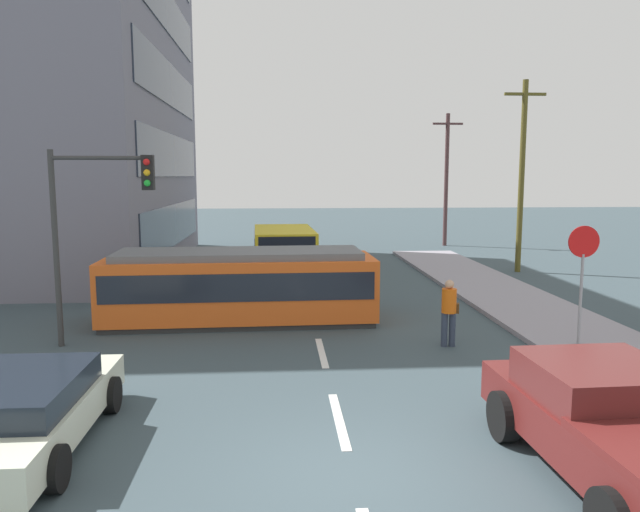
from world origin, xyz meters
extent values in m
plane|color=#38484E|center=(0.00, 10.00, 0.00)|extent=(120.00, 120.00, 0.00)
cube|color=gray|center=(6.80, 6.00, 0.07)|extent=(3.20, 36.00, 0.14)
cube|color=silver|center=(0.00, 2.00, 0.01)|extent=(0.16, 2.40, 0.01)
cube|color=silver|center=(0.00, 6.00, 0.01)|extent=(0.16, 2.40, 0.01)
cube|color=silver|center=(0.00, 15.27, 0.01)|extent=(0.16, 2.40, 0.01)
cube|color=silver|center=(0.00, 21.27, 0.01)|extent=(0.16, 2.40, 0.01)
cube|color=#2D3847|center=(-5.84, 20.64, 1.92)|extent=(0.06, 14.33, 1.92)
cube|color=#2D3847|center=(-5.84, 20.64, 5.12)|extent=(0.06, 14.33, 1.92)
cube|color=#2D3847|center=(-5.84, 20.64, 8.32)|extent=(0.06, 14.33, 1.92)
cube|color=#2D3847|center=(-5.84, 20.64, 11.52)|extent=(0.06, 14.33, 1.92)
cube|color=orange|center=(-2.11, 9.27, 1.01)|extent=(7.74, 2.69, 1.73)
cube|color=#2D2D2D|center=(-2.11, 9.27, 0.07)|extent=(7.58, 2.56, 0.15)
cube|color=slate|center=(-2.11, 9.27, 1.98)|extent=(6.96, 2.30, 0.20)
cube|color=#1E232D|center=(-2.11, 9.27, 1.22)|extent=(7.43, 2.72, 0.76)
cube|color=yellow|center=(-0.75, 18.11, 1.10)|extent=(2.69, 5.26, 1.61)
cube|color=black|center=(-0.65, 15.58, 1.35)|extent=(2.25, 0.20, 0.97)
cube|color=black|center=(-0.75, 18.11, 1.39)|extent=(2.70, 4.49, 0.64)
cylinder|color=black|center=(-0.68, 16.46, 0.45)|extent=(2.58, 0.99, 0.90)
cylinder|color=black|center=(-0.81, 19.77, 0.45)|extent=(2.58, 0.99, 0.90)
cylinder|color=#2F384B|center=(3.06, 6.32, 0.42)|extent=(0.16, 0.16, 0.85)
cylinder|color=#2F384B|center=(3.26, 6.32, 0.42)|extent=(0.16, 0.16, 0.85)
cylinder|color=#E25E11|center=(3.16, 6.32, 1.15)|extent=(0.36, 0.36, 0.60)
sphere|color=tan|center=(3.16, 6.32, 1.56)|extent=(0.22, 0.22, 0.22)
cube|color=#4C3013|center=(3.38, 6.37, 0.95)|extent=(0.15, 0.22, 0.24)
cube|color=#5B1C1A|center=(3.58, -0.44, 0.68)|extent=(2.15, 5.06, 0.65)
cube|color=#5A201F|center=(3.57, 0.11, 1.27)|extent=(1.95, 1.95, 0.55)
cylinder|color=black|center=(2.54, 1.03, 0.40)|extent=(0.30, 0.81, 0.80)
cylinder|color=black|center=(4.54, 1.09, 0.40)|extent=(0.30, 0.81, 0.80)
cube|color=silver|center=(-4.94, 1.29, 0.52)|extent=(1.87, 4.55, 0.55)
cube|color=black|center=(-4.94, 1.14, 0.99)|extent=(1.72, 2.51, 0.40)
cylinder|color=black|center=(-5.87, 2.66, 0.32)|extent=(0.22, 0.64, 0.64)
cylinder|color=black|center=(-4.01, 2.65, 0.32)|extent=(0.22, 0.64, 0.64)
cylinder|color=black|center=(-4.02, -0.08, 0.32)|extent=(0.22, 0.64, 0.64)
cylinder|color=gray|center=(6.24, 5.82, 1.24)|extent=(0.07, 0.07, 2.20)
cylinder|color=red|center=(6.24, 5.82, 2.64)|extent=(0.76, 0.04, 0.76)
cylinder|color=#333333|center=(-6.41, 7.02, 2.41)|extent=(0.14, 0.14, 4.82)
cylinder|color=#333333|center=(-5.27, 7.02, 4.62)|extent=(2.27, 0.10, 0.10)
cube|color=black|center=(-4.14, 7.02, 4.27)|extent=(0.28, 0.24, 0.84)
sphere|color=red|center=(-4.14, 6.89, 4.52)|extent=(0.16, 0.16, 0.16)
sphere|color=gold|center=(-4.14, 6.89, 4.27)|extent=(0.16, 0.16, 0.16)
sphere|color=green|center=(-4.14, 6.89, 4.02)|extent=(0.16, 0.16, 0.16)
cylinder|color=brown|center=(9.52, 17.55, 4.11)|extent=(0.24, 0.24, 8.23)
cube|color=brown|center=(9.52, 17.55, 7.63)|extent=(1.80, 0.12, 0.12)
cylinder|color=#533536|center=(9.08, 27.57, 3.92)|extent=(0.24, 0.24, 7.83)
cube|color=#533536|center=(9.08, 27.57, 7.23)|extent=(1.80, 0.12, 0.12)
camera|label=1|loc=(-1.04, -7.85, 4.20)|focal=33.68mm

